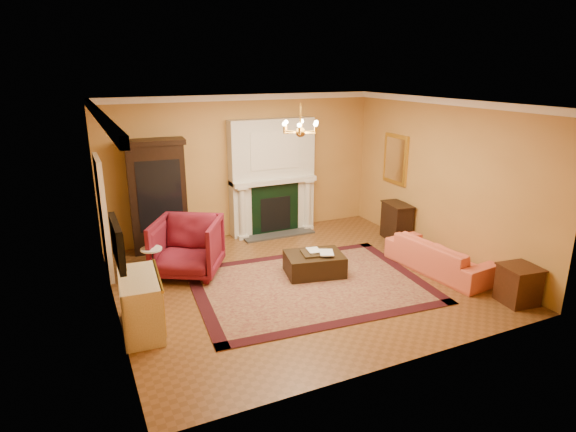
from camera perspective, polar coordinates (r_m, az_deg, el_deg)
floor at (r=8.44m, az=1.35°, el=-7.61°), size 6.00×5.50×0.02m
ceiling at (r=7.67m, az=1.51°, el=13.31°), size 6.00×5.50×0.02m
wall_back at (r=10.40m, az=-5.34°, el=5.89°), size 6.00×0.02×3.00m
wall_front at (r=5.70m, az=13.82°, el=-4.21°), size 6.00×0.02×3.00m
wall_left at (r=7.17m, az=-20.71°, el=-0.41°), size 0.02×5.50×3.00m
wall_right at (r=9.60m, az=17.80°, el=4.18°), size 0.02×5.50×3.00m
fireplace at (r=10.51m, az=-1.86°, el=4.37°), size 1.90×0.70×2.50m
crown_molding at (r=8.54m, az=-1.41°, el=13.25°), size 6.00×5.50×0.12m
doorway at (r=8.93m, az=-21.00°, el=-0.13°), size 0.08×1.05×2.10m
tv_panel at (r=6.65m, az=-19.58°, el=-3.00°), size 0.09×0.95×0.58m
gilt_mirror at (r=10.60m, az=12.63°, el=6.59°), size 0.06×0.76×1.05m
chandelier at (r=7.71m, az=1.49°, el=10.33°), size 0.63×0.55×0.53m
oriental_rug at (r=8.23m, az=2.59°, el=-8.15°), size 4.05×3.17×0.02m
china_cabinet at (r=9.79m, az=-15.15°, el=2.02°), size 1.10×0.57×2.13m
wingback_armchair at (r=8.62m, az=-11.86°, el=-3.30°), size 1.46×1.44×1.13m
pedestal_table at (r=8.46m, az=-15.77°, el=-5.41°), size 0.36×0.36×0.64m
commode at (r=7.05m, az=-17.05°, el=-9.94°), size 0.59×1.12×0.81m
coral_sofa at (r=9.04m, az=17.55°, el=-3.96°), size 0.82×2.06×0.78m
end_table at (r=8.35m, az=25.63°, el=-7.43°), size 0.56×0.56×0.58m
console_table at (r=10.47m, az=12.73°, el=-0.73°), size 0.48×0.73×0.76m
leather_ottoman at (r=8.57m, az=3.14°, el=-5.67°), size 1.12×0.91×0.37m
ottoman_tray at (r=8.50m, az=3.39°, el=-4.40°), size 0.57×0.49×0.03m
book_a at (r=8.46m, az=2.38°, el=-3.36°), size 0.21×0.06×0.28m
book_b at (r=8.38m, az=3.81°, el=-3.43°), size 0.22×0.12×0.32m
topiary_left at (r=10.17m, az=-5.37°, el=5.42°), size 0.16×0.16×0.43m
topiary_right at (r=10.73m, az=1.96°, el=6.07°), size 0.15×0.15×0.41m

